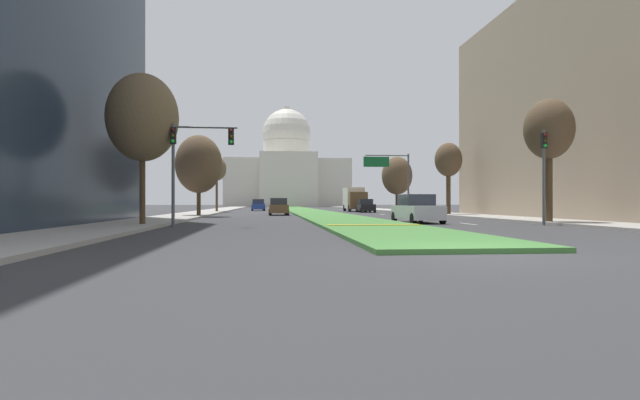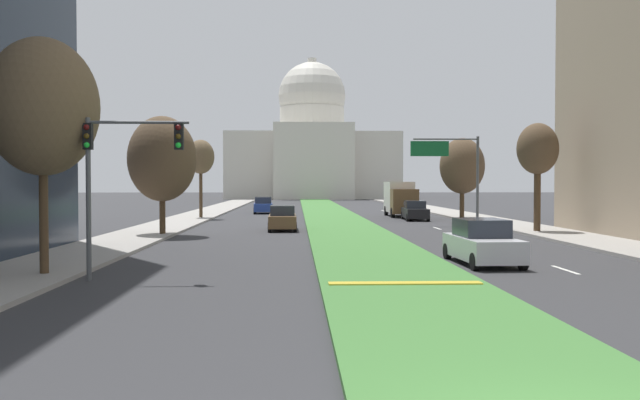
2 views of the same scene
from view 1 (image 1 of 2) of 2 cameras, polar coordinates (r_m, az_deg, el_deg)
The scene contains 21 objects.
ground_plane at distance 76.32m, azimuth -2.11°, elevation -1.18°, with size 284.23×284.23×0.00m, color #333335.
grass_median at distance 69.87m, azimuth -1.76°, elevation -1.21°, with size 5.04×116.28×0.14m, color #427A38.
median_curb_nose at distance 24.16m, azimuth 6.17°, elevation -2.85°, with size 4.53×0.50×0.04m, color gold.
lane_dashes_right at distance 54.93m, azimuth 6.16°, elevation -1.54°, with size 0.16×53.04×0.01m.
sidewalk_left at distance 63.65m, azimuth -12.49°, elevation -1.29°, with size 4.00×116.28×0.15m, color #9E9991.
sidewalk_right at distance 65.58m, azimuth 9.47°, elevation -1.26°, with size 4.00×116.28×0.15m, color #9E9991.
capitol_building at distance 140.28m, azimuth -3.84°, elevation 3.17°, with size 33.58×27.38×28.38m.
traffic_light_near_left at distance 26.01m, azimuth -14.67°, elevation 5.36°, with size 3.34×0.35×5.20m.
traffic_light_near_right at distance 29.65m, azimuth 24.31°, elevation 3.75°, with size 0.28×0.35×5.20m.
overhead_guide_sign at distance 54.30m, azimuth 8.28°, elevation 3.32°, with size 5.05×0.20×6.50m.
street_tree_left_near at distance 27.39m, azimuth -19.70°, elevation 8.87°, with size 3.62×3.62×7.87m.
street_tree_right_near at distance 31.68m, azimuth 24.79°, elevation 7.28°, with size 2.78×2.78×7.21m.
street_tree_left_mid at distance 43.88m, azimuth -13.75°, elevation 4.01°, with size 3.98×3.98×7.00m.
street_tree_right_mid at distance 47.98m, azimuth 14.52°, elevation 4.38°, with size 2.52×2.52×6.80m.
street_tree_left_far at distance 62.26m, azimuth -11.77°, elevation 3.47°, with size 2.34×2.34×6.81m.
street_tree_right_far at distance 62.81m, azimuth 8.83°, elevation 2.76°, with size 3.80×3.80×6.94m.
sedan_lead_stopped at distance 30.77m, azimuth 11.06°, elevation -1.07°, with size 2.14×4.69×1.73m.
sedan_midblock at distance 47.87m, azimuth -4.80°, elevation -0.82°, with size 1.90×4.59×1.64m.
sedan_distant at distance 60.52m, azimuth 5.24°, elevation -0.70°, with size 2.04×4.57×1.62m.
sedan_far_horizon at distance 72.15m, azimuth -7.12°, elevation -0.60°, with size 2.09×4.56×1.67m.
box_truck_delivery at distance 66.72m, azimuth 3.99°, elevation 0.13°, with size 2.40×6.40×3.20m.
Camera 1 is at (-5.05, -11.54, 1.27)m, focal length 27.88 mm.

